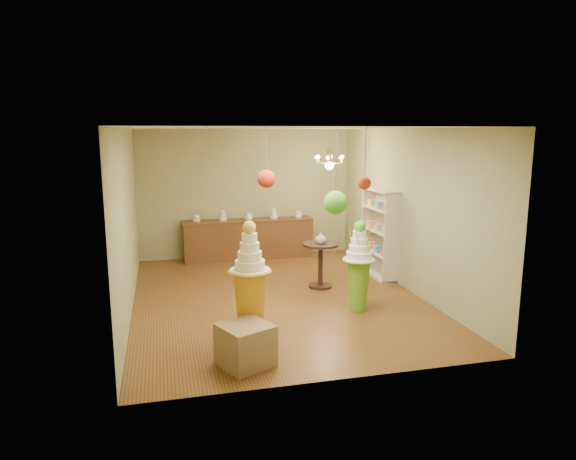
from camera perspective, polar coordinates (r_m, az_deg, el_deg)
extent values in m
plane|color=brown|center=(9.36, -1.30, -7.43)|extent=(6.50, 6.50, 0.00)
plane|color=white|center=(8.88, -1.38, 11.28)|extent=(6.50, 6.50, 0.00)
cube|color=#919566|center=(12.16, -4.68, 4.07)|extent=(5.00, 0.04, 3.00)
cube|color=#919566|center=(5.93, 5.51, -3.25)|extent=(5.00, 0.04, 3.00)
cube|color=#919566|center=(8.81, -17.43, 0.97)|extent=(0.04, 6.50, 3.00)
cube|color=#919566|center=(9.84, 13.03, 2.20)|extent=(0.04, 6.50, 3.00)
cone|color=#60A524|center=(8.63, 7.82, -6.13)|extent=(0.47, 0.47, 0.86)
cylinder|color=white|center=(8.51, 7.90, -3.25)|extent=(0.64, 0.64, 0.03)
cylinder|color=white|center=(8.49, 7.91, -2.78)|extent=(0.52, 0.52, 0.11)
cylinder|color=white|center=(8.46, 7.93, -2.03)|extent=(0.43, 0.43, 0.11)
cylinder|color=white|center=(8.44, 7.95, -1.27)|extent=(0.35, 0.35, 0.11)
cylinder|color=white|center=(8.41, 7.97, -0.51)|extent=(0.29, 0.29, 0.11)
sphere|color=green|center=(8.39, 8.00, 0.41)|extent=(0.19, 0.19, 0.19)
cone|color=orange|center=(7.13, -4.19, -8.81)|extent=(0.50, 0.50, 1.09)
cylinder|color=white|center=(6.96, -4.25, -4.48)|extent=(0.60, 0.60, 0.03)
cylinder|color=white|center=(6.94, -4.26, -3.87)|extent=(0.45, 0.45, 0.12)
cylinder|color=white|center=(6.91, -4.27, -2.88)|extent=(0.36, 0.36, 0.12)
cylinder|color=white|center=(6.88, -4.29, -1.88)|extent=(0.29, 0.29, 0.12)
cylinder|color=white|center=(6.85, -4.30, -0.87)|extent=(0.23, 0.23, 0.12)
sphere|color=yellow|center=(6.82, -4.32, 0.27)|extent=(0.18, 0.18, 0.18)
cube|color=#937450|center=(6.71, -4.74, -12.61)|extent=(0.79, 0.79, 0.54)
cube|color=#57321B|center=(12.06, -4.39, -1.04)|extent=(3.00, 0.50, 0.90)
cube|color=#57321B|center=(11.97, -4.42, 1.09)|extent=(3.04, 0.54, 0.03)
cylinder|color=white|center=(11.82, -10.17, 1.29)|extent=(0.18, 0.18, 0.16)
cylinder|color=white|center=(11.87, -7.29, 1.61)|extent=(0.18, 0.18, 0.24)
cylinder|color=white|center=(11.96, -4.42, 1.54)|extent=(0.18, 0.18, 0.16)
cylinder|color=white|center=(12.06, -1.61, 1.84)|extent=(0.18, 0.18, 0.24)
cylinder|color=white|center=(12.21, 1.14, 1.76)|extent=(0.18, 0.18, 0.16)
cube|color=beige|center=(10.64, 10.87, -0.35)|extent=(0.04, 1.20, 1.80)
cube|color=beige|center=(10.66, 10.01, -2.50)|extent=(0.30, 1.14, 0.03)
cube|color=beige|center=(10.57, 10.09, -0.13)|extent=(0.30, 1.14, 0.03)
cube|color=beige|center=(10.49, 10.17, 2.29)|extent=(0.30, 1.14, 0.03)
cylinder|color=black|center=(9.93, 3.60, -6.22)|extent=(0.46, 0.46, 0.04)
cylinder|color=black|center=(9.82, 3.63, -4.01)|extent=(0.09, 0.09, 0.84)
cylinder|color=black|center=(9.72, 3.66, -1.63)|extent=(0.70, 0.70, 0.04)
imported|color=beige|center=(9.69, 3.67, -0.88)|extent=(0.23, 0.23, 0.21)
cylinder|color=#3C382B|center=(7.35, -2.43, 8.52)|extent=(0.01, 0.01, 0.72)
sphere|color=#B72A12|center=(7.37, -2.41, 5.71)|extent=(0.26, 0.26, 0.26)
cylinder|color=#3C382B|center=(7.07, 5.36, 7.17)|extent=(0.01, 0.01, 1.02)
sphere|color=green|center=(7.12, 5.29, 3.07)|extent=(0.32, 0.32, 0.32)
cylinder|color=#3C382B|center=(6.56, 8.59, 8.20)|extent=(0.01, 0.01, 0.70)
sphere|color=#B72A12|center=(6.59, 8.50, 5.15)|extent=(0.16, 0.16, 0.16)
cylinder|color=#BF8243|center=(10.66, 4.66, 9.85)|extent=(0.02, 0.02, 0.50)
cylinder|color=#BF8243|center=(10.67, 4.63, 8.24)|extent=(0.10, 0.10, 0.30)
sphere|color=#FFE18C|center=(10.68, 4.61, 7.16)|extent=(0.18, 0.18, 0.18)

